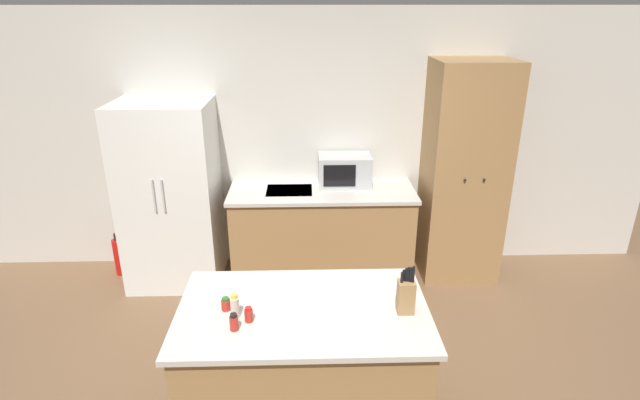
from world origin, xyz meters
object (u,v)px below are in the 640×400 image
spice_bottle_short_red (249,315)px  fire_extinguisher (119,256)px  pantry_cabinet (464,173)px  spice_bottle_tall_dark (234,322)px  microwave (345,170)px  refrigerator (171,195)px  knife_block (406,295)px  spice_bottle_green_herb (235,306)px  spice_bottle_amber_oil (226,304)px

spice_bottle_short_red → fire_extinguisher: size_ratio=0.20×
spice_bottle_short_red → pantry_cabinet: bearing=48.4°
spice_bottle_tall_dark → fire_extinguisher: bearing=124.1°
microwave → fire_extinguisher: bearing=-177.9°
refrigerator → microwave: 1.70m
spice_bottle_tall_dark → spice_bottle_short_red: spice_bottle_tall_dark is taller
knife_block → spice_bottle_green_herb: bearing=-178.8°
spice_bottle_green_herb → spice_bottle_tall_dark: bearing=-85.4°
spice_bottle_amber_oil → spice_bottle_green_herb: 0.11m
pantry_cabinet → knife_block: pantry_cabinet is taller
spice_bottle_short_red → spice_bottle_amber_oil: 0.19m
microwave → knife_block: (0.20, -2.17, -0.06)m
spice_bottle_short_red → spice_bottle_amber_oil: bearing=140.2°
spice_bottle_short_red → knife_block: bearing=4.2°
knife_block → spice_bottle_amber_oil: (-1.07, 0.06, -0.08)m
spice_bottle_green_herb → microwave: bearing=69.7°
refrigerator → fire_extinguisher: (-0.62, 0.08, -0.70)m
refrigerator → spice_bottle_amber_oil: size_ratio=22.03×
pantry_cabinet → fire_extinguisher: bearing=179.5°
refrigerator → microwave: (1.68, 0.17, 0.18)m
spice_bottle_short_red → spice_bottle_green_herb: bearing=151.3°
spice_bottle_amber_oil → spice_bottle_short_red: bearing=-39.8°
refrigerator → spice_bottle_amber_oil: refrigerator is taller
pantry_cabinet → microwave: (-1.15, 0.12, 0.00)m
fire_extinguisher → spice_bottle_green_herb: bearing=-54.5°
spice_bottle_tall_dark → fire_extinguisher: size_ratio=0.23×
spice_bottle_short_red → spice_bottle_tall_dark: bearing=-133.4°
refrigerator → spice_bottle_tall_dark: (0.89, -2.14, 0.06)m
fire_extinguisher → refrigerator: bearing=-7.8°
pantry_cabinet → microwave: bearing=174.2°
spice_bottle_amber_oil → spice_bottle_green_herb: (0.06, -0.08, 0.03)m
knife_block → spice_bottle_short_red: size_ratio=3.33×
pantry_cabinet → spice_bottle_green_herb: size_ratio=13.99×
spice_bottle_tall_dark → pantry_cabinet: bearing=48.4°
pantry_cabinet → knife_block: size_ratio=6.96×
refrigerator → pantry_cabinet: 2.84m
pantry_cabinet → spice_bottle_tall_dark: 2.94m
microwave → spice_bottle_short_red: microwave is taller
refrigerator → pantry_cabinet: pantry_cabinet is taller
pantry_cabinet → spice_bottle_short_red: size_ratio=23.18×
microwave → knife_block: size_ratio=1.66×
microwave → knife_block: 2.18m
microwave → pantry_cabinet: bearing=-5.8°
refrigerator → spice_bottle_tall_dark: 2.32m
knife_block → spice_bottle_tall_dark: bearing=-171.7°
knife_block → spice_bottle_amber_oil: knife_block is taller
pantry_cabinet → microwave: size_ratio=4.19×
pantry_cabinet → spice_bottle_amber_oil: size_ratio=26.37×
microwave → fire_extinguisher: 2.47m
spice_bottle_short_red → fire_extinguisher: bearing=126.4°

